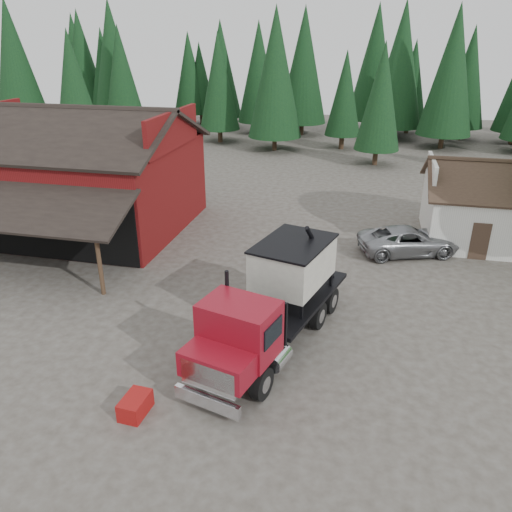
# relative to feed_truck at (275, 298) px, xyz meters

# --- Properties ---
(ground) EXTENTS (120.00, 120.00, 0.00)m
(ground) POSITION_rel_feed_truck_xyz_m (-2.68, -0.04, -1.93)
(ground) COLOR #413B33
(ground) RESTS_ON ground
(red_barn) EXTENTS (12.80, 13.63, 7.18)m
(red_barn) POSITION_rel_feed_truck_xyz_m (-13.68, 9.86, 0.76)
(red_barn) COLOR maroon
(red_barn) RESTS_ON ground
(farmhouse) EXTENTS (8.60, 6.42, 4.65)m
(farmhouse) POSITION_rel_feed_truck_xyz_m (10.32, 12.96, -0.26)
(farmhouse) COLOR silver
(farmhouse) RESTS_ON ground
(conifer_backdrop) EXTENTS (76.00, 16.00, 16.00)m
(conifer_backdrop) POSITION_rel_feed_truck_xyz_m (-2.68, 41.96, -1.93)
(conifer_backdrop) COLOR black
(conifer_backdrop) RESTS_ON ground
(near_pine_a) EXTENTS (4.40, 4.40, 11.40)m
(near_pine_a) POSITION_rel_feed_truck_xyz_m (-24.68, 27.96, 4.46)
(near_pine_a) COLOR #382619
(near_pine_a) RESTS_ON ground
(near_pine_b) EXTENTS (3.96, 3.96, 10.40)m
(near_pine_b) POSITION_rel_feed_truck_xyz_m (3.32, 29.96, 3.96)
(near_pine_b) COLOR #382619
(near_pine_b) RESTS_ON ground
(near_pine_d) EXTENTS (5.28, 5.28, 13.40)m
(near_pine_d) POSITION_rel_feed_truck_xyz_m (-6.68, 33.96, 5.47)
(near_pine_d) COLOR #382619
(near_pine_d) RESTS_ON ground
(feed_truck) EXTENTS (4.75, 9.45, 4.12)m
(feed_truck) POSITION_rel_feed_truck_xyz_m (0.00, 0.00, 0.00)
(feed_truck) COLOR black
(feed_truck) RESTS_ON ground
(silver_car) EXTENTS (5.76, 4.04, 1.46)m
(silver_car) POSITION_rel_feed_truck_xyz_m (5.32, 9.96, -1.20)
(silver_car) COLOR #95979C
(silver_car) RESTS_ON ground
(equip_box) EXTENTS (0.77, 1.14, 0.60)m
(equip_box) POSITION_rel_feed_truck_xyz_m (-3.42, -4.80, -1.63)
(equip_box) COLOR maroon
(equip_box) RESTS_ON ground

